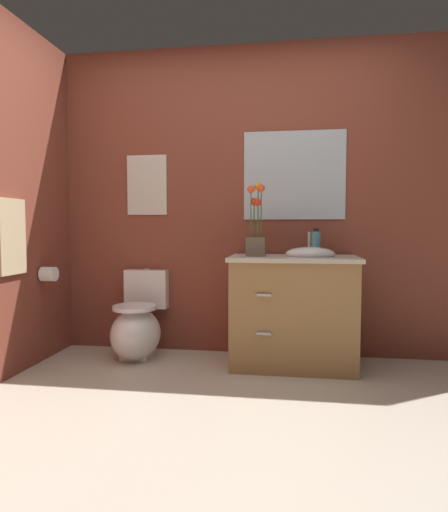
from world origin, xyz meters
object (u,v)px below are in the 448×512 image
flower_vase (256,233)px  toilet_paper_roll (49,274)px  toilet (138,327)px  hanging_towel (12,237)px  wall_poster (147,185)px  vanity_cabinet (293,310)px  wall_mirror (294,175)px  soap_bottle (316,243)px

flower_vase → toilet_paper_roll: 1.61m
toilet → hanging_towel: hanging_towel is taller
wall_poster → toilet_paper_roll: 1.06m
vanity_cabinet → wall_poster: (-1.22, 0.29, 0.97)m
flower_vase → wall_mirror: wall_mirror is taller
vanity_cabinet → wall_mirror: 1.07m
soap_bottle → hanging_towel: bearing=-162.4°
wall_poster → toilet_paper_roll: bearing=-143.8°
toilet → vanity_cabinet: vanity_cabinet is taller
wall_poster → wall_mirror: (1.22, 0.00, 0.06)m
wall_mirror → toilet_paper_roll: wall_mirror is taller
toilet_paper_roll → wall_poster: bearing=36.2°
wall_mirror → toilet: bearing=-167.6°
wall_mirror → soap_bottle: bearing=-44.7°
toilet → wall_poster: (0.00, 0.27, 1.15)m
flower_vase → soap_bottle: size_ratio=2.64×
flower_vase → soap_bottle: 0.48m
soap_bottle → hanging_towel: 2.18m
toilet → toilet_paper_roll: 0.80m
wall_mirror → toilet_paper_roll: size_ratio=7.27×
vanity_cabinet → wall_mirror: (-0.00, 0.29, 1.03)m
vanity_cabinet → toilet_paper_roll: size_ratio=9.12×
toilet → soap_bottle: bearing=4.2°
toilet_paper_roll → flower_vase: bearing=5.0°
vanity_cabinet → flower_vase: bearing=-173.3°
flower_vase → toilet_paper_roll: bearing=-175.0°
soap_bottle → toilet: bearing=-175.8°
flower_vase → wall_poster: 1.07m
hanging_towel → toilet: bearing=38.9°
toilet_paper_roll → toilet: bearing=17.2°
soap_bottle → wall_poster: size_ratio=0.42×
vanity_cabinet → wall_mirror: bearing=90.6°
soap_bottle → wall_mirror: bearing=135.3°
vanity_cabinet → hanging_towel: bearing=-164.5°
toilet → toilet_paper_roll: (-0.63, -0.20, 0.44)m
vanity_cabinet → soap_bottle: soap_bottle is taller
soap_bottle → toilet_paper_roll: size_ratio=1.87×
soap_bottle → wall_mirror: (-0.17, 0.17, 0.53)m
vanity_cabinet → wall_poster: wall_poster is taller
flower_vase → toilet: bearing=176.4°
hanging_towel → toilet_paper_roll: (0.06, 0.36, -0.29)m
wall_mirror → hanging_towel: size_ratio=1.54×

